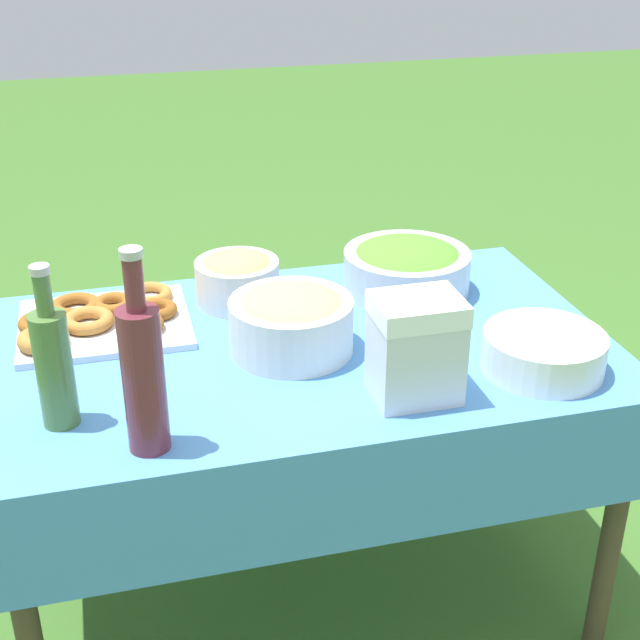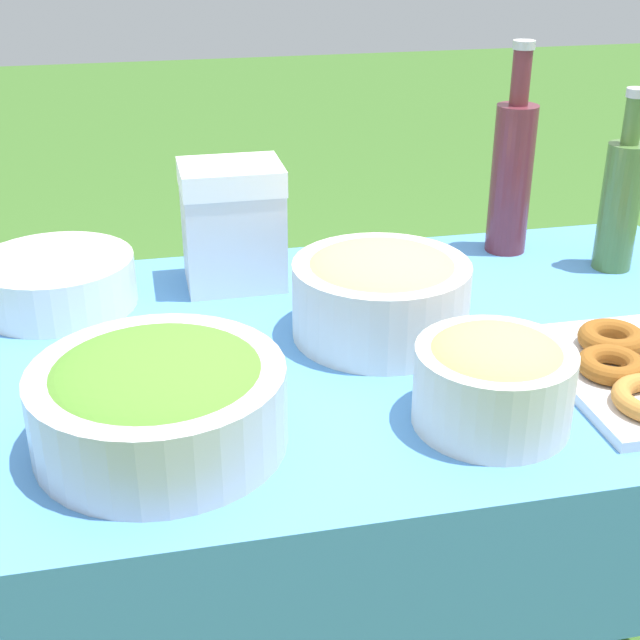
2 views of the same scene
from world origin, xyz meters
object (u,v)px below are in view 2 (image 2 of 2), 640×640
object	(u,v)px
salad_bowl	(158,398)
cooler_box	(233,225)
olive_oil_bottle	(621,200)
plate_stack	(57,282)
wine_bottle	(512,172)
bread_bowl	(494,378)
pasta_bowl	(381,291)

from	to	relation	value
salad_bowl	cooler_box	world-z (taller)	cooler_box
olive_oil_bottle	plate_stack	bearing A→B (deg)	177.47
wine_bottle	salad_bowl	bearing A→B (deg)	-142.01
bread_bowl	wine_bottle	bearing A→B (deg)	65.44
salad_bowl	bread_bowl	world-z (taller)	bread_bowl
plate_stack	wine_bottle	size ratio (longest dim) A/B	0.66
plate_stack	olive_oil_bottle	bearing A→B (deg)	-2.53
salad_bowl	cooler_box	xyz separation A→B (m)	(0.15, 0.48, 0.04)
pasta_bowl	bread_bowl	distance (m)	0.29
wine_bottle	plate_stack	bearing A→B (deg)	-174.42
plate_stack	bread_bowl	xyz separation A→B (m)	(0.57, -0.50, 0.02)
salad_bowl	bread_bowl	xyz separation A→B (m)	(0.42, -0.04, 0.00)
pasta_bowl	cooler_box	world-z (taller)	cooler_box
bread_bowl	plate_stack	bearing A→B (deg)	138.79
plate_stack	wine_bottle	world-z (taller)	wine_bottle
pasta_bowl	plate_stack	world-z (taller)	pasta_bowl
wine_bottle	bread_bowl	distance (m)	0.64
plate_stack	cooler_box	distance (m)	0.31
pasta_bowl	plate_stack	xyz separation A→B (m)	(-0.49, 0.22, -0.03)
wine_bottle	olive_oil_bottle	bearing A→B (deg)	-38.53
salad_bowl	cooler_box	distance (m)	0.51
pasta_bowl	cooler_box	distance (m)	0.32
plate_stack	pasta_bowl	bearing A→B (deg)	-23.88
salad_bowl	cooler_box	size ratio (longest dim) A/B	1.47
pasta_bowl	cooler_box	bearing A→B (deg)	127.91
salad_bowl	bread_bowl	bearing A→B (deg)	-5.70
olive_oil_bottle	bread_bowl	xyz separation A→B (m)	(-0.42, -0.45, -0.06)
pasta_bowl	wine_bottle	bearing A→B (deg)	41.84
salad_bowl	bread_bowl	size ratio (longest dim) A/B	1.54
plate_stack	bread_bowl	bearing A→B (deg)	-41.21
pasta_bowl	plate_stack	bearing A→B (deg)	156.12
plate_stack	wine_bottle	xyz separation A→B (m)	(0.83, 0.08, 0.11)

